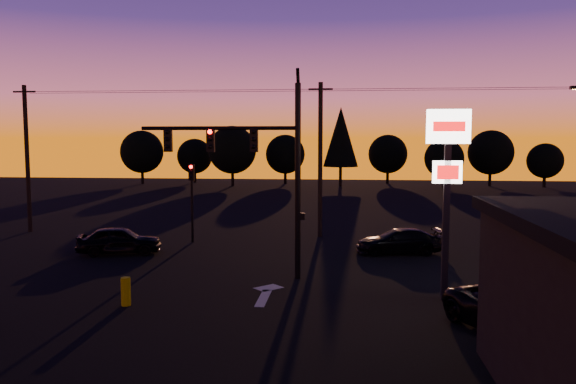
% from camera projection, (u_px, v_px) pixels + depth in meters
% --- Properties ---
extents(ground, '(120.00, 120.00, 0.00)m').
position_uv_depth(ground, '(245.00, 306.00, 19.43)').
color(ground, black).
rests_on(ground, ground).
extents(lane_arrow, '(1.20, 3.10, 0.01)m').
position_uv_depth(lane_arrow, '(266.00, 293.00, 21.03)').
color(lane_arrow, beige).
rests_on(lane_arrow, ground).
extents(traffic_signal_mast, '(6.79, 0.52, 8.58)m').
position_uv_depth(traffic_signal_mast, '(259.00, 159.00, 22.92)').
color(traffic_signal_mast, black).
rests_on(traffic_signal_mast, ground).
extents(secondary_signal, '(0.30, 0.31, 4.35)m').
position_uv_depth(secondary_signal, '(192.00, 191.00, 31.02)').
color(secondary_signal, black).
rests_on(secondary_signal, ground).
extents(pylon_sign, '(1.50, 0.28, 6.80)m').
position_uv_depth(pylon_sign, '(447.00, 163.00, 19.75)').
color(pylon_sign, black).
rests_on(pylon_sign, ground).
extents(utility_pole_0, '(1.40, 0.26, 9.00)m').
position_uv_depth(utility_pole_0, '(27.00, 158.00, 34.42)').
color(utility_pole_0, black).
rests_on(utility_pole_0, ground).
extents(utility_pole_1, '(1.40, 0.26, 9.00)m').
position_uv_depth(utility_pole_1, '(320.00, 159.00, 32.66)').
color(utility_pole_1, black).
rests_on(utility_pole_1, ground).
extents(power_wires, '(36.00, 1.22, 0.07)m').
position_uv_depth(power_wires, '(321.00, 90.00, 32.28)').
color(power_wires, black).
rests_on(power_wires, ground).
extents(bollard, '(0.33, 0.33, 0.99)m').
position_uv_depth(bollard, '(126.00, 292.00, 19.45)').
color(bollard, '#C7C600').
rests_on(bollard, ground).
extents(tree_0, '(5.36, 5.36, 6.74)m').
position_uv_depth(tree_0, '(142.00, 152.00, 70.72)').
color(tree_0, black).
rests_on(tree_0, ground).
extents(tree_1, '(4.54, 4.54, 5.71)m').
position_uv_depth(tree_1, '(195.00, 156.00, 73.17)').
color(tree_1, black).
rests_on(tree_1, ground).
extents(tree_2, '(5.77, 5.78, 7.26)m').
position_uv_depth(tree_2, '(232.00, 150.00, 67.54)').
color(tree_2, black).
rests_on(tree_2, ground).
extents(tree_3, '(4.95, 4.95, 6.22)m').
position_uv_depth(tree_3, '(285.00, 154.00, 70.97)').
color(tree_3, black).
rests_on(tree_3, ground).
extents(tree_4, '(4.18, 4.18, 9.50)m').
position_uv_depth(tree_4, '(341.00, 137.00, 67.10)').
color(tree_4, black).
rests_on(tree_4, ground).
extents(tree_5, '(4.95, 4.95, 6.22)m').
position_uv_depth(tree_5, '(388.00, 154.00, 71.68)').
color(tree_5, black).
rests_on(tree_5, ground).
extents(tree_6, '(4.54, 4.54, 5.71)m').
position_uv_depth(tree_6, '(444.00, 158.00, 65.18)').
color(tree_6, black).
rests_on(tree_6, ground).
extents(tree_7, '(5.36, 5.36, 6.74)m').
position_uv_depth(tree_7, '(491.00, 152.00, 67.50)').
color(tree_7, black).
rests_on(tree_7, ground).
extents(tree_8, '(4.12, 4.12, 5.19)m').
position_uv_depth(tree_8, '(545.00, 161.00, 66.01)').
color(tree_8, black).
rests_on(tree_8, ground).
extents(car_left, '(4.35, 2.57, 1.39)m').
position_uv_depth(car_left, '(120.00, 240.00, 28.12)').
color(car_left, black).
rests_on(car_left, ground).
extents(car_right, '(4.49, 2.31, 1.25)m').
position_uv_depth(car_right, '(399.00, 241.00, 28.24)').
color(car_right, black).
rests_on(car_right, ground).
extents(suv_parked, '(4.28, 5.51, 1.39)m').
position_uv_depth(suv_parked, '(522.00, 313.00, 16.36)').
color(suv_parked, black).
rests_on(suv_parked, ground).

